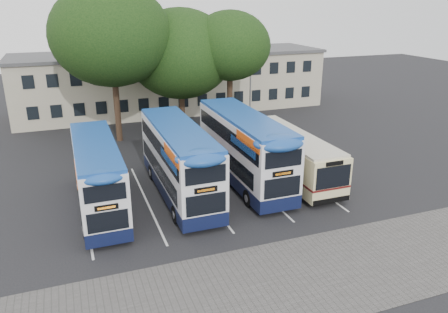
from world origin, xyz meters
TOP-DOWN VIEW (x-y plane):
  - ground at (0.00, 0.00)m, footprint 120.00×120.00m
  - paving_strip at (-2.00, -5.00)m, footprint 40.00×6.00m
  - bay_lines at (-3.75, 5.00)m, footprint 14.12×11.00m
  - depot_building at (0.00, 26.99)m, footprint 32.40×8.40m
  - lamp_post at (6.00, 19.97)m, footprint 0.25×1.05m
  - tree_left at (-7.13, 17.58)m, footprint 9.55×9.55m
  - tree_mid at (-1.25, 18.79)m, footprint 9.15×9.15m
  - tree_right at (2.67, 16.93)m, footprint 6.98×6.98m
  - bus_dd_left at (-9.89, 4.86)m, footprint 2.32×9.57m
  - bus_dd_mid at (-5.12, 5.14)m, footprint 2.54×10.47m
  - bus_dd_right at (-0.64, 5.74)m, footprint 2.61×10.77m
  - bus_single at (2.59, 5.48)m, footprint 2.57×10.11m

SIDE VIEW (x-z plane):
  - ground at x=0.00m, z-range 0.00..0.00m
  - paving_strip at x=-2.00m, z-range 0.00..0.01m
  - bay_lines at x=-3.75m, z-range 0.00..0.01m
  - bus_single at x=2.59m, z-range 0.20..3.22m
  - bus_dd_left at x=-9.89m, z-range 0.20..4.19m
  - bus_dd_mid at x=-5.12m, z-range 0.22..4.58m
  - bus_dd_right at x=-0.64m, z-range 0.23..4.72m
  - depot_building at x=0.00m, z-range 0.05..6.25m
  - lamp_post at x=6.00m, z-range 0.55..9.61m
  - tree_mid at x=-1.25m, z-range 1.49..12.27m
  - tree_right at x=2.67m, z-range 2.30..12.88m
  - tree_left at x=-7.13m, z-range 2.32..15.10m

